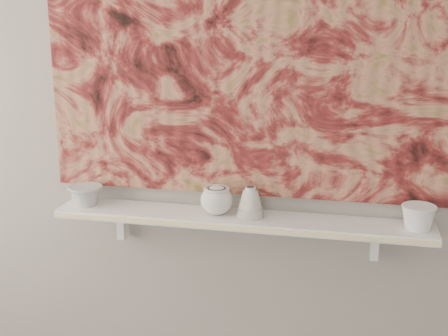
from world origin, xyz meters
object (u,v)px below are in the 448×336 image
(painting, at_px, (246,47))
(cup_cream, at_px, (217,200))
(shelf, at_px, (240,220))
(bowl_white, at_px, (418,217))
(bowl_grey, at_px, (86,195))
(bell_vessel, at_px, (250,202))

(painting, height_order, cup_cream, painting)
(shelf, height_order, bowl_white, bowl_white)
(shelf, distance_m, bowl_grey, 0.61)
(bowl_grey, relative_size, bowl_white, 1.12)
(bell_vessel, bearing_deg, bowl_grey, 180.00)
(painting, distance_m, bowl_grey, 0.84)
(shelf, bearing_deg, bowl_grey, 180.00)
(shelf, bearing_deg, cup_cream, 180.00)
(shelf, distance_m, cup_cream, 0.11)
(bowl_grey, bearing_deg, cup_cream, 0.00)
(bell_vessel, height_order, bowl_white, bell_vessel)
(bowl_grey, relative_size, bell_vessel, 1.18)
(shelf, relative_size, bowl_white, 11.65)
(bowl_grey, distance_m, cup_cream, 0.52)
(painting, bearing_deg, bowl_grey, -172.50)
(cup_cream, height_order, bell_vessel, bell_vessel)
(bowl_white, bearing_deg, cup_cream, 180.00)
(painting, distance_m, cup_cream, 0.57)
(bowl_grey, height_order, bell_vessel, bell_vessel)
(shelf, distance_m, painting, 0.63)
(shelf, xyz_separation_m, bell_vessel, (0.04, 0.00, 0.07))
(painting, bearing_deg, bowl_white, -7.30)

